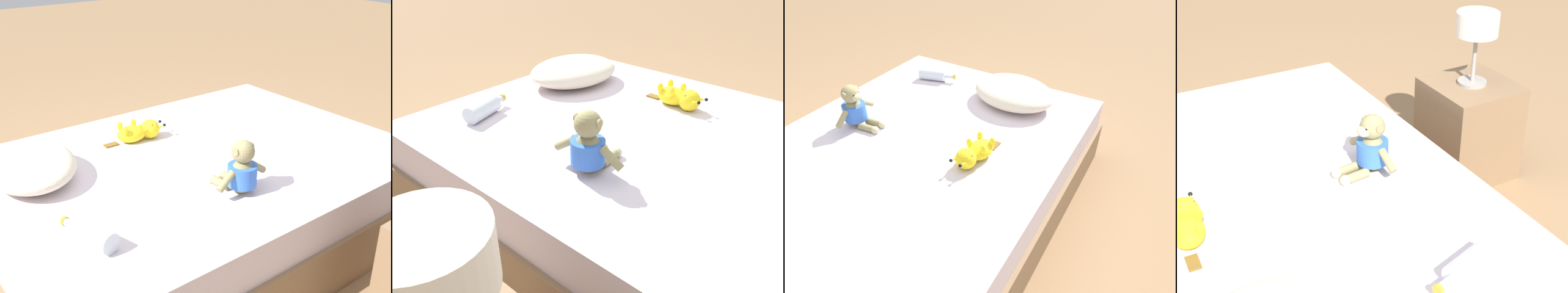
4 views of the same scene
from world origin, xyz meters
The scene contains 6 objects.
ground_plane centered at (0.00, 0.00, 0.00)m, with size 16.00×16.00×0.00m, color #93704C.
bed centered at (0.00, 0.00, 0.21)m, with size 1.47×2.05×0.44m.
pillow centered at (0.24, 0.71, 0.50)m, with size 0.55×0.45×0.14m.
plush_monkey centered at (-0.38, 0.06, 0.53)m, with size 0.24×0.29×0.24m.
plush_yellow_creature centered at (0.33, 0.11, 0.48)m, with size 0.14×0.33×0.10m.
glass_bottle centered at (-0.35, 0.72, 0.47)m, with size 0.25×0.12×0.08m.
Camera 1 is at (-1.70, 1.29, 1.45)m, focal length 45.27 mm.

